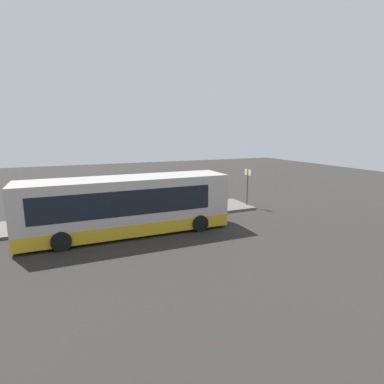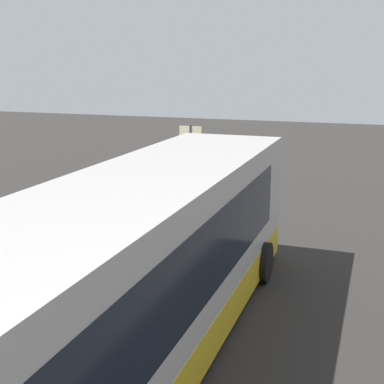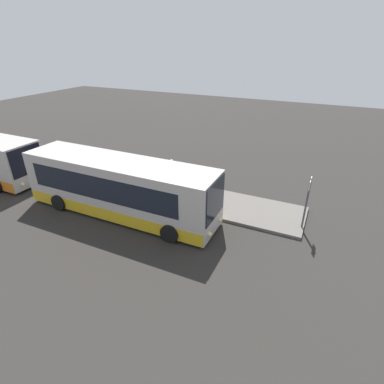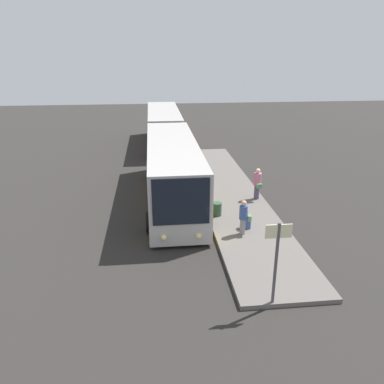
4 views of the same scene
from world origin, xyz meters
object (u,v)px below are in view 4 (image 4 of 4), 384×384
object	(u,v)px
passenger_boarding	(257,183)
suitcase	(247,222)
bus_second	(164,128)
trash_bin	(217,209)
passenger_waiting	(244,216)
sign_post	(277,253)
bus_lead	(173,171)

from	to	relation	value
passenger_boarding	suitcase	bearing A→B (deg)	62.76
bus_second	trash_bin	world-z (taller)	bus_second
trash_bin	passenger_waiting	bearing A→B (deg)	20.92
sign_post	suitcase	bearing A→B (deg)	174.77
passenger_waiting	sign_post	size ratio (longest dim) A/B	0.56
bus_second	passenger_waiting	size ratio (longest dim) A/B	6.88
bus_second	passenger_boarding	bearing A→B (deg)	18.26
bus_lead	trash_bin	size ratio (longest dim) A/B	17.74
passenger_boarding	sign_post	xyz separation A→B (m)	(8.79, -1.89, 0.87)
suitcase	trash_bin	xyz separation A→B (m)	(-1.52, -1.11, 0.02)
bus_second	sign_post	world-z (taller)	bus_second
passenger_boarding	bus_lead	bearing A→B (deg)	-16.76
bus_second	sign_post	distance (m)	22.54
suitcase	sign_post	bearing A→B (deg)	-5.23
passenger_waiting	suitcase	xyz separation A→B (m)	(-0.56, 0.31, -0.53)
passenger_boarding	passenger_waiting	distance (m)	4.35
bus_second	sign_post	bearing A→B (deg)	6.61
passenger_waiting	sign_post	bearing A→B (deg)	5.36
trash_bin	bus_lead	bearing A→B (deg)	-145.24
bus_lead	passenger_waiting	distance (m)	5.68
bus_second	suitcase	xyz separation A→B (m)	(17.03, 3.08, -1.03)
passenger_waiting	trash_bin	world-z (taller)	passenger_waiting
bus_lead	sign_post	size ratio (longest dim) A/B	4.12
bus_lead	bus_second	distance (m)	12.67
bus_second	bus_lead	bearing A→B (deg)	0.00
bus_second	trash_bin	distance (m)	15.68
passenger_boarding	bus_second	bearing A→B (deg)	-76.84
sign_post	passenger_waiting	bearing A→B (deg)	177.90
bus_lead	suitcase	size ratio (longest dim) A/B	13.45
passenger_boarding	passenger_waiting	xyz separation A→B (m)	(4.00, -1.71, -0.07)
bus_lead	trash_bin	xyz separation A→B (m)	(2.85, 1.98, -1.10)
passenger_boarding	sign_post	distance (m)	9.03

